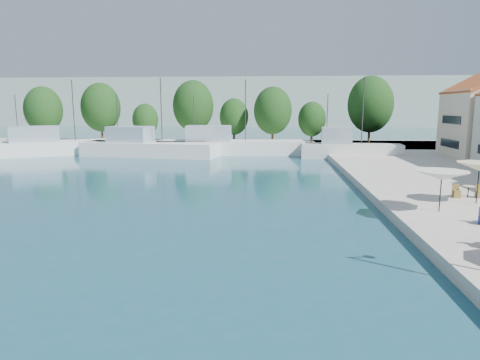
# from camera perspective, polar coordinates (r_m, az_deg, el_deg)

# --- Properties ---
(quay_far) EXTENTS (90.00, 16.00, 0.60)m
(quay_far) POSITION_cam_1_polar(r_m,az_deg,el_deg) (67.82, -1.74, 4.67)
(quay_far) COLOR #AFA79E
(quay_far) RESTS_ON ground
(hill_west) EXTENTS (180.00, 40.00, 16.00)m
(hill_west) POSITION_cam_1_polar(r_m,az_deg,el_deg) (162.86, -5.86, 10.26)
(hill_west) COLOR #9CAB9D
(hill_west) RESTS_ON ground
(hill_east) EXTENTS (140.00, 40.00, 12.00)m
(hill_east) POSITION_cam_1_polar(r_m,az_deg,el_deg) (184.62, 17.58, 9.17)
(hill_east) COLOR #9CAB9D
(hill_east) RESTS_ON ground
(trawler_01) EXTENTS (19.55, 13.58, 10.20)m
(trawler_01) POSITION_cam_1_polar(r_m,az_deg,el_deg) (61.83, -23.33, 4.11)
(trawler_01) COLOR white
(trawler_01) RESTS_ON ground
(trawler_02) EXTENTS (17.96, 7.10, 10.20)m
(trawler_02) POSITION_cam_1_polar(r_m,az_deg,el_deg) (56.25, -12.37, 4.20)
(trawler_02) COLOR white
(trawler_02) RESTS_ON ground
(trawler_03) EXTENTS (19.76, 6.26, 10.20)m
(trawler_03) POSITION_cam_1_polar(r_m,az_deg,el_deg) (57.48, -1.74, 4.53)
(trawler_03) COLOR silver
(trawler_03) RESTS_ON ground
(trawler_04) EXTENTS (12.16, 4.05, 10.20)m
(trawler_04) POSITION_cam_1_polar(r_m,az_deg,el_deg) (54.15, 14.25, 3.93)
(trawler_04) COLOR silver
(trawler_04) RESTS_ON ground
(tree_01) EXTENTS (6.09, 6.09, 9.01)m
(tree_01) POSITION_cam_1_polar(r_m,az_deg,el_deg) (78.51, -24.75, 8.50)
(tree_01) COLOR #3F2B19
(tree_01) RESTS_ON quay_far
(tree_02) EXTENTS (6.54, 6.54, 9.69)m
(tree_02) POSITION_cam_1_polar(r_m,az_deg,el_deg) (76.93, -18.07, 9.19)
(tree_02) COLOR #3F2B19
(tree_02) RESTS_ON quay_far
(tree_03) EXTENTS (4.20, 4.20, 6.22)m
(tree_03) POSITION_cam_1_polar(r_m,az_deg,el_deg) (72.83, -12.51, 7.85)
(tree_03) COLOR #3F2B19
(tree_03) RESTS_ON quay_far
(tree_04) EXTENTS (6.81, 6.81, 10.09)m
(tree_04) POSITION_cam_1_polar(r_m,az_deg,el_deg) (73.02, -6.25, 9.78)
(tree_04) COLOR #3F2B19
(tree_04) RESTS_ON quay_far
(tree_05) EXTENTS (4.79, 4.79, 7.09)m
(tree_05) POSITION_cam_1_polar(r_m,az_deg,el_deg) (71.31, -0.80, 8.45)
(tree_05) COLOR #3F2B19
(tree_05) RESTS_ON quay_far
(tree_06) EXTENTS (5.96, 5.96, 8.83)m
(tree_06) POSITION_cam_1_polar(r_m,az_deg,el_deg) (68.22, 4.39, 9.21)
(tree_06) COLOR #3F2B19
(tree_06) RESTS_ON quay_far
(tree_07) EXTENTS (4.40, 4.40, 6.51)m
(tree_07) POSITION_cam_1_polar(r_m,az_deg,el_deg) (69.31, 9.58, 8.00)
(tree_07) COLOR #3F2B19
(tree_07) RESTS_ON quay_far
(tree_08) EXTENTS (7.11, 7.11, 10.52)m
(tree_08) POSITION_cam_1_polar(r_m,az_deg,el_deg) (71.50, 17.00, 9.63)
(tree_08) COLOR #3F2B19
(tree_08) RESTS_ON quay_far
(umbrella_white) EXTENTS (2.90, 2.90, 2.25)m
(umbrella_white) POSITION_cam_1_polar(r_m,az_deg,el_deg) (25.43, 25.31, 0.56)
(umbrella_white) COLOR black
(umbrella_white) RESTS_ON quay_right
(umbrella_cream) EXTENTS (2.60, 2.60, 2.45)m
(umbrella_cream) POSITION_cam_1_polar(r_m,az_deg,el_deg) (28.56, 29.30, 1.56)
(umbrella_cream) COLOR black
(umbrella_cream) RESTS_ON quay_right
(cafe_table_03) EXTENTS (1.82, 0.70, 0.76)m
(cafe_table_03) POSITION_cam_1_polar(r_m,az_deg,el_deg) (30.44, 28.12, -1.56)
(cafe_table_03) COLOR black
(cafe_table_03) RESTS_ON quay_right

